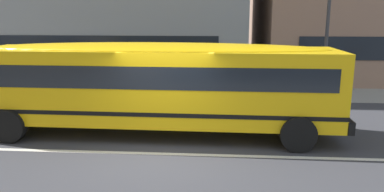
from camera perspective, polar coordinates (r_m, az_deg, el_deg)
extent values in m
plane|color=#38383D|center=(9.31, -4.61, -9.04)|extent=(400.00, 400.00, 0.00)
cube|color=gray|center=(16.52, -0.63, 0.57)|extent=(120.00, 3.00, 0.01)
cube|color=silver|center=(9.30, -4.61, -9.02)|extent=(110.00, 0.16, 0.01)
cube|color=yellow|center=(10.53, -5.71, 1.87)|extent=(10.22, 2.50, 2.04)
cube|color=black|center=(11.00, 21.90, -3.08)|extent=(0.23, 2.32, 0.33)
cube|color=black|center=(10.47, -5.75, 3.84)|extent=(9.61, 2.53, 0.59)
cube|color=black|center=(10.65, -5.64, -1.32)|extent=(10.24, 2.53, 0.11)
ellipsoid|color=yellow|center=(10.39, -5.83, 7.39)|extent=(9.81, 2.31, 0.33)
cylinder|color=red|center=(12.79, -19.06, 2.65)|extent=(0.41, 0.41, 0.03)
cylinder|color=black|center=(11.13, -26.80, -4.24)|extent=(0.93, 0.28, 0.93)
cylinder|color=black|center=(13.08, -21.51, -1.44)|extent=(0.93, 0.28, 0.93)
cylinder|color=black|center=(9.65, 16.33, -5.80)|extent=(0.93, 0.28, 0.93)
cylinder|color=black|center=(11.84, 14.25, -2.33)|extent=(0.93, 0.28, 0.93)
cylinder|color=#38383D|center=(16.02, 20.55, 11.12)|extent=(0.14, 0.14, 6.50)
cube|color=black|center=(19.18, -19.02, 7.33)|extent=(14.99, 0.04, 1.10)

